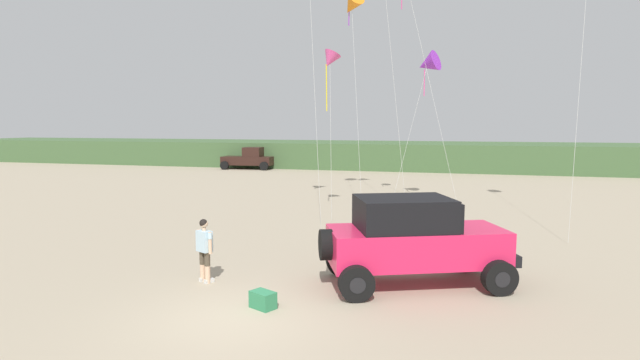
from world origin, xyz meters
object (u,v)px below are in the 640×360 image
object	(u,v)px
cooler_box	(263,300)
kite_orange_streamer	(428,64)
jeep	(414,239)
kite_black_sled	(330,60)
person_watching	(205,247)
distant_pickup	(249,159)
kite_white_parafoil	(352,5)

from	to	relation	value
cooler_box	kite_orange_streamer	world-z (taller)	kite_orange_streamer
jeep	kite_black_sled	size ratio (longest dim) A/B	0.69
jeep	cooler_box	world-z (taller)	jeep
jeep	kite_black_sled	distance (m)	11.61
person_watching	kite_black_sled	distance (m)	11.91
person_watching	kite_orange_streamer	xyz separation A→B (m)	(4.59, 14.63, 6.11)
kite_orange_streamer	kite_black_sled	bearing A→B (deg)	-132.15
distant_pickup	cooler_box	bearing A→B (deg)	-66.21
jeep	kite_black_sled	bearing A→B (deg)	116.58
person_watching	jeep	bearing A→B (deg)	13.36
person_watching	distant_pickup	size ratio (longest dim) A/B	0.35
distant_pickup	kite_white_parafoil	distance (m)	21.68
cooler_box	distant_pickup	bearing A→B (deg)	139.93
person_watching	cooler_box	distance (m)	2.65
cooler_box	kite_white_parafoil	size ratio (longest dim) A/B	0.05
cooler_box	kite_white_parafoil	world-z (taller)	kite_white_parafoil
cooler_box	jeep	bearing A→B (deg)	66.28
cooler_box	person_watching	bearing A→B (deg)	173.93
jeep	kite_orange_streamer	size ratio (longest dim) A/B	0.65
kite_black_sled	kite_white_parafoil	world-z (taller)	kite_white_parafoil
jeep	person_watching	xyz separation A→B (m)	(-5.22, -1.24, -0.26)
cooler_box	kite_orange_streamer	xyz separation A→B (m)	(2.44, 15.99, 6.85)
person_watching	kite_orange_streamer	distance (m)	16.51
distant_pickup	kite_black_sled	world-z (taller)	kite_black_sled
kite_black_sled	distant_pickup	bearing A→B (deg)	121.71
cooler_box	kite_orange_streamer	size ratio (longest dim) A/B	0.07
kite_orange_streamer	cooler_box	bearing A→B (deg)	-98.69
kite_orange_streamer	kite_white_parafoil	xyz separation A→B (m)	(-4.21, 1.60, 3.41)
jeep	distant_pickup	distance (m)	34.58
jeep	kite_orange_streamer	xyz separation A→B (m)	(-0.63, 13.39, 5.84)
cooler_box	kite_black_sled	distance (m)	13.51
kite_white_parafoil	person_watching	bearing A→B (deg)	-91.34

